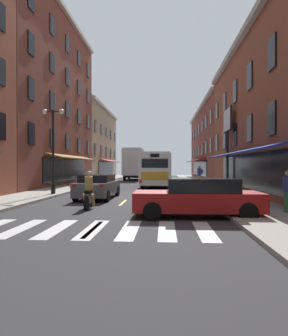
# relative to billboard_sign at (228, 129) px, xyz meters

# --- Properties ---
(ground_plane) EXTENTS (34.80, 80.00, 0.10)m
(ground_plane) POSITION_rel_billboard_sign_xyz_m (-7.05, -4.96, -4.85)
(ground_plane) COLOR #333335
(lane_centre_dashes) EXTENTS (0.14, 73.90, 0.01)m
(lane_centre_dashes) POSITION_rel_billboard_sign_xyz_m (-7.05, -5.21, -4.79)
(lane_centre_dashes) COLOR #DBCC4C
(lane_centre_dashes) RESTS_ON ground
(crosswalk_near) EXTENTS (7.10, 2.80, 0.01)m
(crosswalk_near) POSITION_rel_billboard_sign_xyz_m (-7.05, -14.96, -4.79)
(crosswalk_near) COLOR silver
(crosswalk_near) RESTS_ON ground
(sidewalk_left) EXTENTS (3.00, 80.00, 0.14)m
(sidewalk_left) POSITION_rel_billboard_sign_xyz_m (-12.95, -4.96, -4.73)
(sidewalk_left) COLOR #A39E93
(sidewalk_left) RESTS_ON ground
(sidewalk_right) EXTENTS (3.00, 80.00, 0.14)m
(sidewalk_right) POSITION_rel_billboard_sign_xyz_m (-1.15, -4.96, -4.73)
(sidewalk_right) COLOR #A39E93
(sidewalk_right) RESTS_ON ground
(billboard_sign) EXTENTS (0.40, 2.51, 6.25)m
(billboard_sign) POSITION_rel_billboard_sign_xyz_m (0.00, 0.00, 0.00)
(billboard_sign) COLOR black
(billboard_sign) RESTS_ON sidewalk_right
(transit_bus) EXTENTS (2.74, 11.54, 3.06)m
(transit_bus) POSITION_rel_billboard_sign_xyz_m (-5.60, 5.15, -3.19)
(transit_bus) COLOR white
(transit_bus) RESTS_ON ground
(box_truck) EXTENTS (2.53, 7.79, 4.18)m
(box_truck) POSITION_rel_billboard_sign_xyz_m (-8.99, 16.76, -2.66)
(box_truck) COLOR #B21E19
(box_truck) RESTS_ON ground
(sedan_near) EXTENTS (1.93, 4.46, 1.28)m
(sedan_near) POSITION_rel_billboard_sign_xyz_m (-8.82, 25.76, -4.14)
(sedan_near) COLOR navy
(sedan_near) RESTS_ON ground
(sedan_mid) EXTENTS (1.96, 4.66, 1.39)m
(sedan_mid) POSITION_rel_billboard_sign_xyz_m (-8.76, -6.63, -4.08)
(sedan_mid) COLOR #515154
(sedan_mid) RESTS_ON ground
(sedan_far) EXTENTS (4.69, 1.92, 1.43)m
(sedan_far) POSITION_rel_billboard_sign_xyz_m (-3.67, -12.55, -4.07)
(sedan_far) COLOR maroon
(sedan_far) RESTS_ON ground
(motorcycle_rider) EXTENTS (0.62, 2.07, 1.66)m
(motorcycle_rider) POSITION_rel_billboard_sign_xyz_m (-8.26, -10.63, -4.09)
(motorcycle_rider) COLOR black
(motorcycle_rider) RESTS_ON ground
(bicycle_near) EXTENTS (1.71, 0.48, 0.91)m
(bicycle_near) POSITION_rel_billboard_sign_xyz_m (-11.65, -0.72, -4.30)
(bicycle_near) COLOR black
(bicycle_near) RESTS_ON sidewalk_left
(pedestrian_near) EXTENTS (0.51, 0.48, 1.81)m
(pedestrian_near) POSITION_rel_billboard_sign_xyz_m (-1.72, 3.79, -3.70)
(pedestrian_near) COLOR #B29947
(pedestrian_near) RESTS_ON sidewalk_right
(pedestrian_mid) EXTENTS (0.36, 0.36, 1.57)m
(pedestrian_mid) POSITION_rel_billboard_sign_xyz_m (-0.28, -12.13, -3.86)
(pedestrian_mid) COLOR #33663F
(pedestrian_mid) RESTS_ON sidewalk_right
(street_lamp_twin) EXTENTS (1.42, 0.32, 5.34)m
(street_lamp_twin) POSITION_rel_billboard_sign_xyz_m (-11.92, -5.33, -1.70)
(street_lamp_twin) COLOR black
(street_lamp_twin) RESTS_ON sidewalk_left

